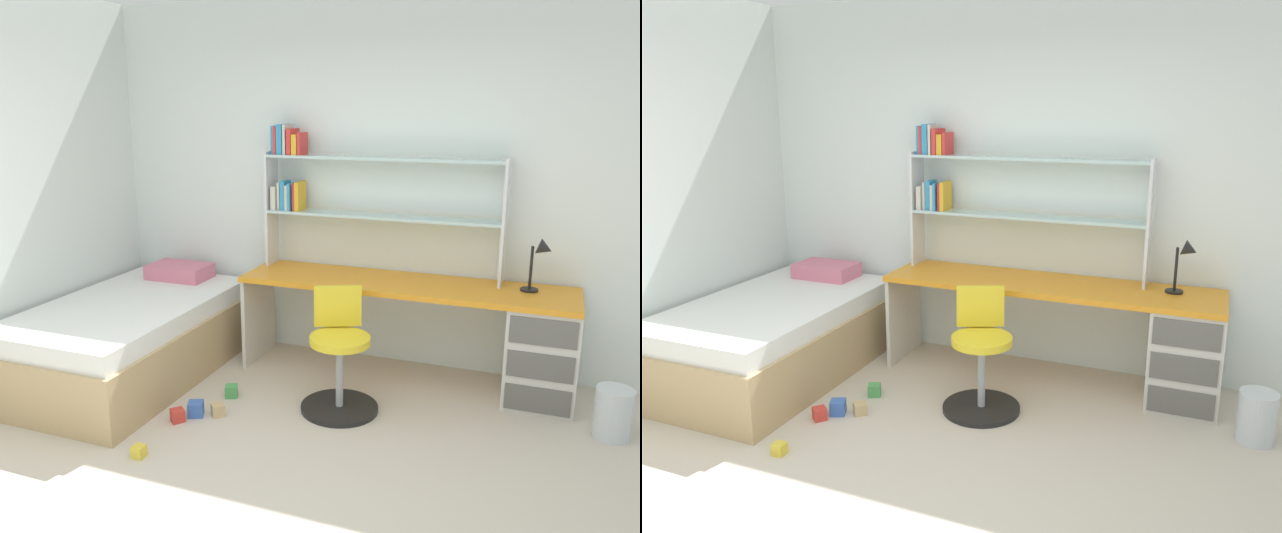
{
  "view_description": "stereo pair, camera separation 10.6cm",
  "coord_description": "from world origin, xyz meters",
  "views": [
    {
      "loc": [
        1.24,
        -2.4,
        1.98
      ],
      "look_at": [
        -0.15,
        1.24,
        0.99
      ],
      "focal_mm": 35.38,
      "sensor_mm": 36.0,
      "label": 1
    },
    {
      "loc": [
        1.34,
        -2.36,
        1.98
      ],
      "look_at": [
        -0.15,
        1.24,
        0.99
      ],
      "focal_mm": 35.38,
      "sensor_mm": 36.0,
      "label": 2
    }
  ],
  "objects": [
    {
      "name": "ground_plane",
      "position": [
        0.0,
        0.0,
        -0.01
      ],
      "size": [
        5.56,
        5.48,
        0.02
      ],
      "primitive_type": "cube",
      "color": "beige"
    },
    {
      "name": "room_shell",
      "position": [
        -1.15,
        1.14,
        1.4
      ],
      "size": [
        5.56,
        5.48,
        2.79
      ],
      "color": "silver",
      "rests_on": "ground_plane"
    },
    {
      "name": "desk",
      "position": [
        0.91,
        1.92,
        0.43
      ],
      "size": [
        2.4,
        0.61,
        0.74
      ],
      "color": "orange",
      "rests_on": "ground_plane"
    },
    {
      "name": "bookshelf_hutch",
      "position": [
        -0.26,
        2.1,
        1.39
      ],
      "size": [
        1.81,
        0.22,
        1.1
      ],
      "color": "silver",
      "rests_on": "desk"
    },
    {
      "name": "desk_lamp",
      "position": [
        1.17,
        1.97,
        1.0
      ],
      "size": [
        0.2,
        0.17,
        0.38
      ],
      "color": "black",
      "rests_on": "desk"
    },
    {
      "name": "swivel_chair",
      "position": [
        -0.03,
        1.29,
        0.33
      ],
      "size": [
        0.52,
        0.52,
        0.81
      ],
      "color": "black",
      "rests_on": "ground_plane"
    },
    {
      "name": "bed_platform",
      "position": [
        -1.69,
        1.27,
        0.29
      ],
      "size": [
        1.15,
        1.92,
        0.69
      ],
      "color": "tan",
      "rests_on": "ground_plane"
    },
    {
      "name": "waste_bin",
      "position": [
        1.67,
        1.52,
        0.16
      ],
      "size": [
        0.22,
        0.22,
        0.32
      ],
      "primitive_type": "cylinder",
      "color": "silver",
      "rests_on": "ground_plane"
    },
    {
      "name": "toy_block_yellow_0",
      "position": [
        -0.91,
        0.29,
        0.04
      ],
      "size": [
        0.07,
        0.07,
        0.07
      ],
      "primitive_type": "cube",
      "rotation": [
        0.0,
        0.0,
        0.02
      ],
      "color": "gold",
      "rests_on": "ground_plane"
    },
    {
      "name": "toy_block_natural_1",
      "position": [
        -0.74,
        0.9,
        0.04
      ],
      "size": [
        0.11,
        0.11,
        0.08
      ],
      "primitive_type": "cube",
      "rotation": [
        0.0,
        0.0,
        0.75
      ],
      "color": "tan",
      "rests_on": "ground_plane"
    },
    {
      "name": "toy_block_blue_2",
      "position": [
        -0.87,
        0.84,
        0.05
      ],
      "size": [
        0.13,
        0.13,
        0.1
      ],
      "primitive_type": "cube",
      "rotation": [
        0.0,
        0.0,
        0.41
      ],
      "color": "#3860B7",
      "rests_on": "ground_plane"
    },
    {
      "name": "toy_block_green_3",
      "position": [
        -0.79,
        1.17,
        0.04
      ],
      "size": [
        0.11,
        0.11,
        0.08
      ],
      "primitive_type": "cube",
      "rotation": [
        0.0,
        0.0,
        1.99
      ],
      "color": "#479E51",
      "rests_on": "ground_plane"
    },
    {
      "name": "toy_block_red_4",
      "position": [
        -0.94,
        0.74,
        0.04
      ],
      "size": [
        0.11,
        0.11,
        0.08
      ],
      "primitive_type": "cube",
      "rotation": [
        0.0,
        0.0,
        0.86
      ],
      "color": "red",
      "rests_on": "ground_plane"
    }
  ]
}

